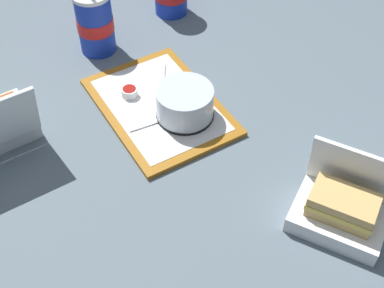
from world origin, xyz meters
The scene contains 8 objects.
ground_plane centered at (0.00, 0.00, 0.00)m, with size 3.20×3.20×0.00m, color slate.
food_tray centered at (-0.20, 0.03, 0.01)m, with size 0.38×0.27×0.01m.
cake_container centered at (-0.13, 0.06, 0.05)m, with size 0.14×0.14×0.08m.
ketchup_cup centered at (-0.26, -0.01, 0.03)m, with size 0.04×0.04×0.02m.
napkin_stack centered at (-0.20, -0.02, 0.02)m, with size 0.10×0.10×0.00m, color white.
plastic_fork centered at (-0.28, 0.09, 0.02)m, with size 0.11×0.01×0.01m, color white.
clamshell_sandwich_front centered at (0.28, 0.17, 0.04)m, with size 0.22×0.21×0.17m.
soda_cup_back centered at (-0.49, 0.01, 0.09)m, with size 0.10×0.10×0.23m.
Camera 1 is at (0.64, -0.41, 0.90)m, focal length 50.00 mm.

